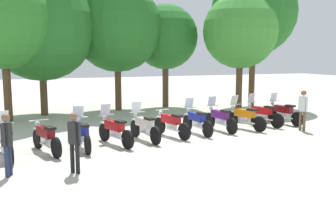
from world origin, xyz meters
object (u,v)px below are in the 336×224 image
(person_2, at_px, (74,138))
(tree_5, at_px, (240,31))
(motorcycle_6, at_px, (197,121))
(tree_2, at_px, (41,27))
(motorcycle_9, at_px, (262,114))
(person_0, at_px, (7,140))
(motorcycle_5, at_px, (171,124))
(motorcycle_2, at_px, (82,134))
(tree_4, at_px, (165,37))
(motorcycle_3, at_px, (115,130))
(motorcycle_1, at_px, (46,137))
(person_1, at_px, (303,107))
(motorcycle_0, at_px, (6,141))
(tree_1, at_px, (3,19))
(motorcycle_10, at_px, (283,112))
(tree_3, at_px, (117,27))
(motorcycle_4, at_px, (144,126))
(motorcycle_8, at_px, (245,117))
(motorcycle_7, at_px, (220,118))
(tree_6, at_px, (254,13))

(person_2, height_order, tree_5, tree_5)
(motorcycle_6, bearing_deg, tree_2, 31.55)
(motorcycle_9, height_order, person_0, person_0)
(motorcycle_6, bearing_deg, motorcycle_5, 94.09)
(motorcycle_2, distance_m, tree_4, 11.42)
(person_2, height_order, tree_4, tree_4)
(motorcycle_3, bearing_deg, tree_4, -48.03)
(motorcycle_1, height_order, person_2, person_2)
(motorcycle_1, xyz_separation_m, person_2, (0.55, -2.51, 0.43))
(tree_2, height_order, tree_5, tree_2)
(person_1, relative_size, person_2, 1.03)
(motorcycle_0, xyz_separation_m, motorcycle_5, (5.74, 1.07, -0.01))
(motorcycle_6, xyz_separation_m, person_2, (-5.20, -3.54, 0.42))
(tree_1, bearing_deg, motorcycle_9, -26.66)
(motorcycle_10, bearing_deg, motorcycle_2, 91.06)
(tree_1, relative_size, tree_3, 0.99)
(motorcycle_4, height_order, person_2, person_2)
(motorcycle_2, bearing_deg, motorcycle_0, 96.38)
(motorcycle_10, bearing_deg, motorcycle_6, 89.10)
(motorcycle_8, height_order, person_1, person_1)
(tree_2, bearing_deg, motorcycle_6, -53.71)
(motorcycle_4, distance_m, person_1, 6.61)
(motorcycle_9, height_order, motorcycle_10, same)
(motorcycle_3, relative_size, person_1, 1.28)
(motorcycle_1, height_order, tree_5, tree_5)
(motorcycle_1, bearing_deg, tree_2, -20.62)
(motorcycle_9, xyz_separation_m, motorcycle_10, (1.15, 0.02, 0.00))
(tree_5, bearing_deg, tree_3, 159.54)
(motorcycle_1, xyz_separation_m, motorcycle_10, (10.33, 1.62, 0.01))
(motorcycle_7, bearing_deg, tree_2, 37.32)
(motorcycle_6, relative_size, motorcycle_8, 1.02)
(motorcycle_6, relative_size, tree_3, 0.31)
(motorcycle_2, relative_size, tree_5, 0.34)
(tree_6, bearing_deg, motorcycle_1, -149.29)
(motorcycle_0, xyz_separation_m, tree_6, (13.59, 7.61, 5.02))
(motorcycle_2, xyz_separation_m, person_0, (-2.22, -2.26, 0.42))
(motorcycle_3, xyz_separation_m, person_0, (-3.36, -2.47, 0.42))
(tree_4, bearing_deg, motorcycle_0, -133.29)
(person_2, bearing_deg, motorcycle_0, -97.55)
(tree_2, bearing_deg, motorcycle_4, -68.79)
(motorcycle_10, height_order, person_1, person_1)
(motorcycle_4, distance_m, motorcycle_5, 1.18)
(motorcycle_2, xyz_separation_m, person_1, (8.86, -0.14, 0.45))
(motorcycle_3, bearing_deg, tree_5, -72.33)
(tree_5, bearing_deg, person_2, -139.66)
(tree_1, height_order, tree_4, tree_1)
(person_0, bearing_deg, tree_6, -120.24)
(motorcycle_8, relative_size, person_2, 1.33)
(motorcycle_9, xyz_separation_m, tree_1, (-10.35, 5.20, 4.14))
(motorcycle_0, relative_size, motorcycle_6, 1.00)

